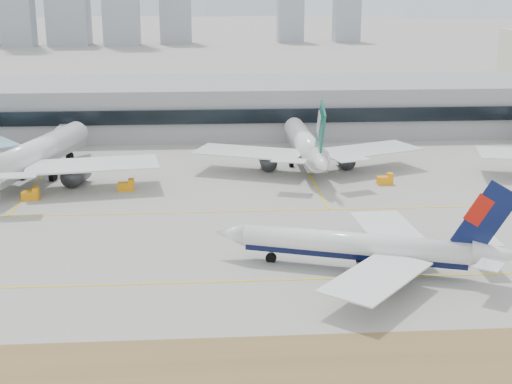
{
  "coord_description": "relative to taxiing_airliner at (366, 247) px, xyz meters",
  "views": [
    {
      "loc": [
        -2.61,
        -105.67,
        43.46
      ],
      "look_at": [
        6.07,
        18.0,
        7.5
      ],
      "focal_mm": 50.0,
      "sensor_mm": 36.0,
      "label": 1
    }
  ],
  "objects": [
    {
      "name": "ground",
      "position": [
        -21.92,
        2.23,
        -3.96
      ],
      "size": [
        3000.0,
        3000.0,
        0.0
      ],
      "primitive_type": "plane",
      "color": "#9D9B93",
      "rests_on": "ground"
    },
    {
      "name": "taxiing_airliner",
      "position": [
        0.0,
        0.0,
        0.0
      ],
      "size": [
        47.4,
        40.23,
        16.43
      ],
      "rotation": [
        0.0,
        0.0,
        2.81
      ],
      "color": "white",
      "rests_on": "ground"
    },
    {
      "name": "widebody_eva",
      "position": [
        -64.32,
        58.73,
        2.02
      ],
      "size": [
        61.44,
        61.22,
        22.52
      ],
      "rotation": [
        0.0,
        0.0,
        1.33
      ],
      "color": "white",
      "rests_on": "ground"
    },
    {
      "name": "widebody_cathay",
      "position": [
        -0.17,
        67.2,
        1.44
      ],
      "size": [
        57.05,
        55.62,
        20.33
      ],
      "rotation": [
        0.0,
        0.0,
        1.58
      ],
      "color": "white",
      "rests_on": "ground"
    },
    {
      "name": "terminal",
      "position": [
        -21.92,
        117.07,
        3.54
      ],
      "size": [
        280.0,
        43.1,
        15.0
      ],
      "color": "gray",
      "rests_on": "ground"
    },
    {
      "name": "gse_extra",
      "position": [
        -42.45,
        49.36,
        -2.91
      ],
      "size": [
        3.55,
        2.0,
        2.6
      ],
      "color": "#FF970D",
      "rests_on": "ground"
    },
    {
      "name": "gse_c",
      "position": [
        15.82,
        50.34,
        -2.91
      ],
      "size": [
        3.55,
        2.0,
        2.6
      ],
      "color": "#FF970D",
      "rests_on": "ground"
    },
    {
      "name": "gse_b",
      "position": [
        -61.81,
        43.66,
        -2.91
      ],
      "size": [
        3.55,
        2.0,
        2.6
      ],
      "color": "#FF970D",
      "rests_on": "ground"
    }
  ]
}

